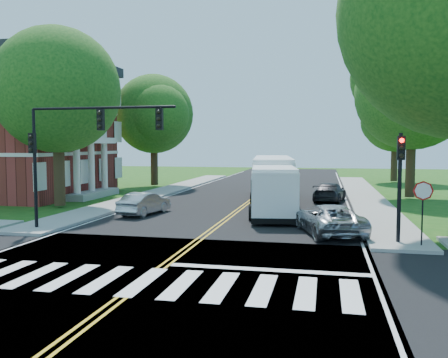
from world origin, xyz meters
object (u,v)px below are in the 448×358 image
(hatchback, at_px, (145,203))
(dark_sedan, at_px, (330,192))
(signal_nw, at_px, (79,138))
(bus_follow, at_px, (273,178))
(suv, at_px, (329,219))
(bus_lead, at_px, (272,187))
(signal_ne, at_px, (400,173))

(hatchback, bearing_deg, dark_sedan, -131.13)
(signal_nw, height_order, bus_follow, signal_nw)
(signal_nw, height_order, suv, signal_nw)
(signal_nw, height_order, dark_sedan, signal_nw)
(signal_nw, bearing_deg, hatchback, 81.68)
(bus_follow, distance_m, dark_sedan, 4.20)
(hatchback, relative_size, dark_sedan, 0.86)
(bus_lead, distance_m, hatchback, 7.67)
(dark_sedan, bearing_deg, bus_lead, 69.18)
(bus_lead, relative_size, dark_sedan, 2.42)
(signal_nw, xyz_separation_m, bus_follow, (7.37, 14.44, -2.70))
(bus_lead, height_order, dark_sedan, bus_lead)
(signal_nw, bearing_deg, bus_lead, 46.84)
(signal_ne, height_order, hatchback, signal_ne)
(signal_nw, height_order, bus_lead, signal_nw)
(suv, bearing_deg, bus_follow, -88.85)
(suv, bearing_deg, signal_nw, -6.90)
(bus_follow, height_order, suv, bus_follow)
(bus_lead, bearing_deg, signal_ne, 117.47)
(hatchback, distance_m, dark_sedan, 13.74)
(bus_follow, relative_size, suv, 2.51)
(bus_lead, distance_m, dark_sedan, 7.04)
(signal_nw, distance_m, dark_sedan, 18.92)
(signal_ne, relative_size, suv, 0.89)
(signal_nw, relative_size, hatchback, 1.81)
(bus_follow, bearing_deg, signal_ne, 107.92)
(bus_lead, height_order, hatchback, bus_lead)
(hatchback, bearing_deg, bus_lead, -150.15)
(signal_ne, bearing_deg, dark_sedan, 100.11)
(hatchback, relative_size, suv, 0.80)
(signal_ne, height_order, dark_sedan, signal_ne)
(signal_nw, distance_m, signal_ne, 14.13)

